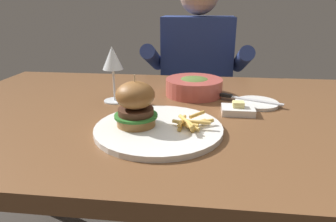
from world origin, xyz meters
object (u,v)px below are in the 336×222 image
at_px(bread_plate, 257,103).
at_px(diner_person, 196,96).
at_px(wine_glass, 113,61).
at_px(soup_bowl, 194,86).
at_px(main_plate, 159,129).
at_px(table_knife, 241,98).
at_px(butter_dish, 238,110).
at_px(burger_sandwich, 136,104).

bearing_deg(bread_plate, diner_person, 107.35).
distance_m(wine_glass, soup_bowl, 0.29).
xyz_separation_m(main_plate, wine_glass, (-0.18, 0.22, 0.12)).
height_order(main_plate, soup_bowl, soup_bowl).
bearing_deg(soup_bowl, table_knife, -22.93).
height_order(wine_glass, diner_person, diner_person).
bearing_deg(diner_person, bread_plate, -72.65).
relative_size(table_knife, soup_bowl, 1.08).
relative_size(main_plate, diner_person, 0.27).
bearing_deg(butter_dish, diner_person, 100.39).
bearing_deg(diner_person, main_plate, -94.67).
xyz_separation_m(burger_sandwich, diner_person, (0.13, 0.89, -0.25)).
relative_size(burger_sandwich, soup_bowl, 0.65).
bearing_deg(diner_person, wine_glass, -110.45).
relative_size(wine_glass, soup_bowl, 0.91).
height_order(main_plate, table_knife, table_knife).
bearing_deg(soup_bowl, wine_glass, -157.64).
distance_m(wine_glass, table_knife, 0.42).
bearing_deg(bread_plate, soup_bowl, 156.87).
bearing_deg(table_knife, wine_glass, -174.56).
bearing_deg(wine_glass, soup_bowl, 22.36).
height_order(main_plate, burger_sandwich, burger_sandwich).
bearing_deg(burger_sandwich, bread_plate, 35.88).
height_order(wine_glass, table_knife, wine_glass).
bearing_deg(soup_bowl, bread_plate, -23.13).
xyz_separation_m(burger_sandwich, soup_bowl, (0.13, 0.33, -0.04)).
bearing_deg(main_plate, wine_glass, 128.15).
bearing_deg(wine_glass, main_plate, -51.85).
height_order(bread_plate, soup_bowl, soup_bowl).
xyz_separation_m(bread_plate, soup_bowl, (-0.20, 0.09, 0.03)).
bearing_deg(wine_glass, burger_sandwich, -61.71).
bearing_deg(table_knife, burger_sandwich, -137.60).
relative_size(burger_sandwich, table_knife, 0.61).
height_order(main_plate, butter_dish, butter_dish).
bearing_deg(burger_sandwich, diner_person, 81.73).
relative_size(bread_plate, butter_dish, 1.46).
height_order(table_knife, diner_person, diner_person).
height_order(main_plate, wine_glass, wine_glass).
bearing_deg(soup_bowl, diner_person, 90.28).
bearing_deg(butter_dish, table_knife, 79.20).
distance_m(burger_sandwich, soup_bowl, 0.35).
height_order(wine_glass, soup_bowl, wine_glass).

